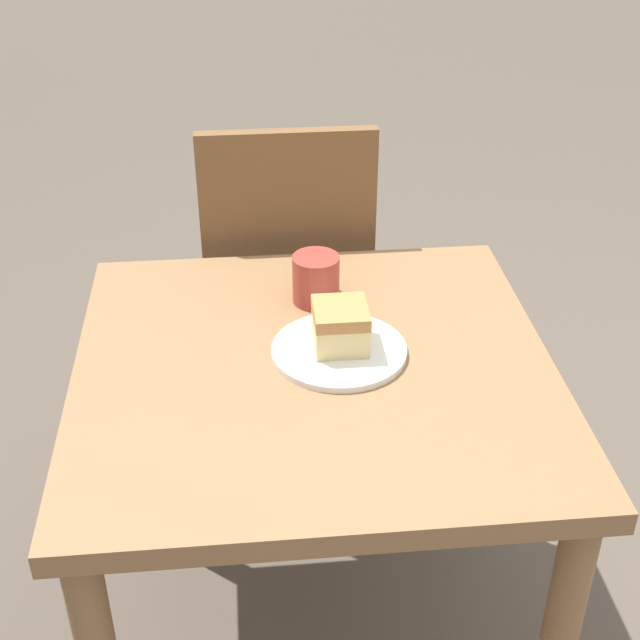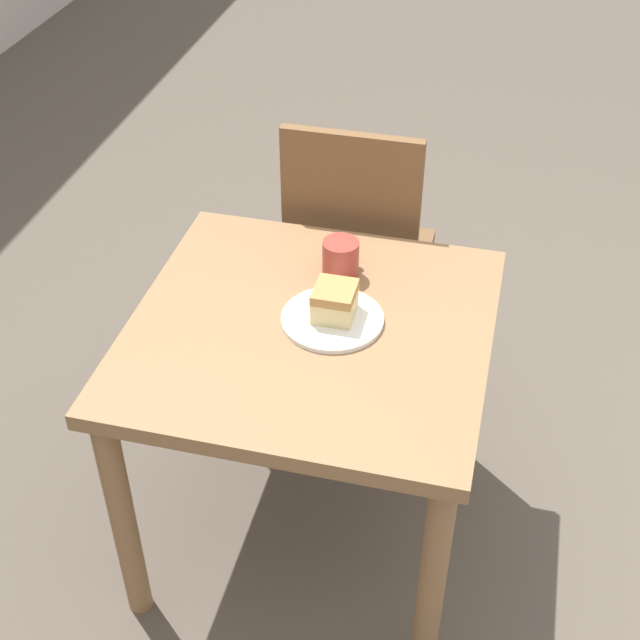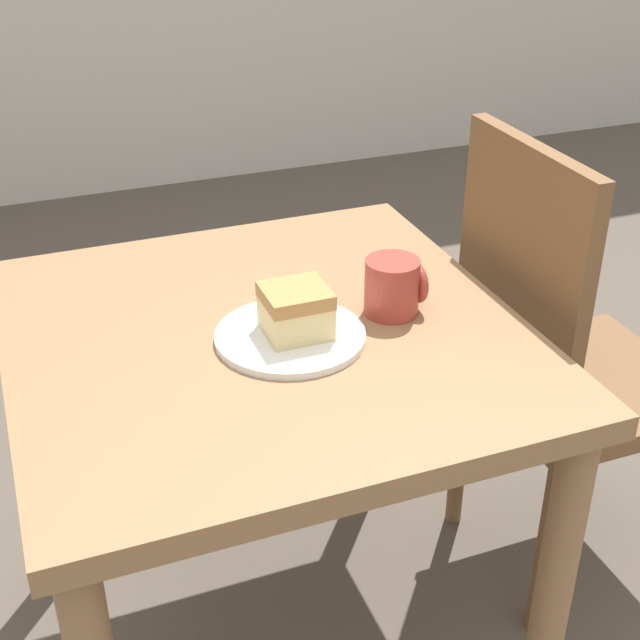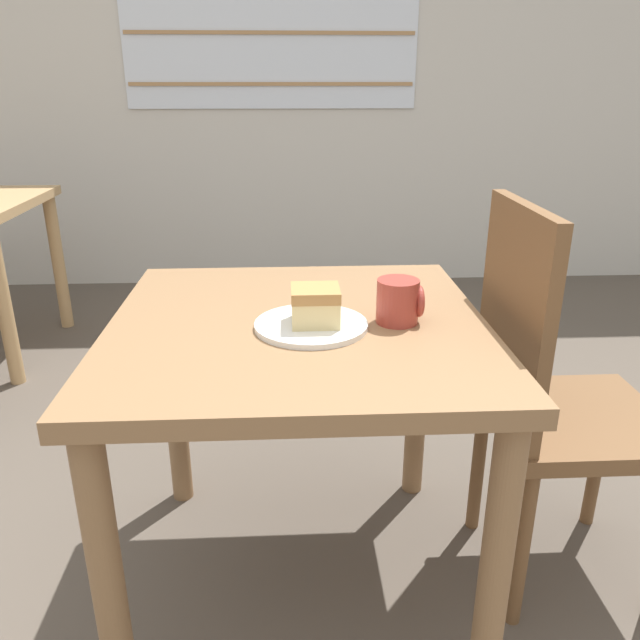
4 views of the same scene
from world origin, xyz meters
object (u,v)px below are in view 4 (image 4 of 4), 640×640
Objects in this scene: dining_table_near at (299,368)px; chair_near_window at (551,394)px; cake_slice at (315,305)px; plate at (311,325)px; coffee_mug at (399,301)px.

dining_table_near is 0.86× the size of chair_near_window.
dining_table_near is at bearing 125.72° from cake_slice.
plate is (-0.56, -0.06, 0.21)m from chair_near_window.
chair_near_window is 9.62× the size of cake_slice.
plate is 0.05m from cake_slice.
dining_table_near is 3.47× the size of plate.
coffee_mug is at bearing 7.02° from plate.
dining_table_near is 0.18m from cake_slice.
chair_near_window is at bearing 5.81° from plate.
coffee_mug reaches higher than cake_slice.
coffee_mug is (0.19, 0.02, 0.04)m from plate.
coffee_mug reaches higher than plate.
dining_table_near is at bearing 119.60° from plate.
plate is at bearing -172.98° from coffee_mug.
cake_slice is at bearing 96.20° from chair_near_window.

